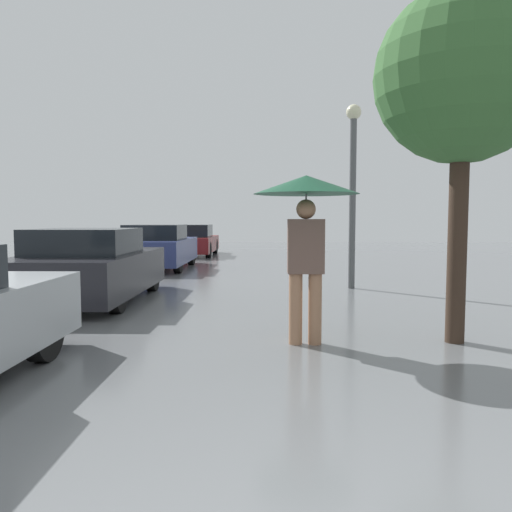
{
  "coord_description": "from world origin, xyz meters",
  "views": [
    {
      "loc": [
        -0.17,
        -1.26,
        1.47
      ],
      "look_at": [
        -0.3,
        4.5,
        1.03
      ],
      "focal_mm": 35.0,
      "sensor_mm": 36.0,
      "label": 1
    }
  ],
  "objects_px": {
    "parked_car_third": "(157,248)",
    "parked_car_farthest": "(192,241)",
    "tree": "(462,78)",
    "street_lamp": "(353,175)",
    "pedestrian": "(306,206)",
    "parked_car_second": "(89,267)"
  },
  "relations": [
    {
      "from": "tree",
      "to": "street_lamp",
      "type": "relative_size",
      "value": 1.08
    },
    {
      "from": "parked_car_second",
      "to": "tree",
      "type": "xyz_separation_m",
      "value": [
        5.41,
        -2.88,
        2.47
      ]
    },
    {
      "from": "parked_car_third",
      "to": "tree",
      "type": "xyz_separation_m",
      "value": [
        5.46,
        -8.63,
        2.46
      ]
    },
    {
      "from": "pedestrian",
      "to": "parked_car_third",
      "type": "relative_size",
      "value": 0.51
    },
    {
      "from": "parked_car_third",
      "to": "street_lamp",
      "type": "xyz_separation_m",
      "value": [
        5.0,
        -4.04,
        1.75
      ]
    },
    {
      "from": "parked_car_third",
      "to": "street_lamp",
      "type": "distance_m",
      "value": 6.67
    },
    {
      "from": "pedestrian",
      "to": "street_lamp",
      "type": "relative_size",
      "value": 0.51
    },
    {
      "from": "pedestrian",
      "to": "tree",
      "type": "bearing_deg",
      "value": 4.06
    },
    {
      "from": "pedestrian",
      "to": "street_lamp",
      "type": "xyz_separation_m",
      "value": [
        1.33,
        4.71,
        0.76
      ]
    },
    {
      "from": "tree",
      "to": "street_lamp",
      "type": "distance_m",
      "value": 4.66
    },
    {
      "from": "tree",
      "to": "street_lamp",
      "type": "xyz_separation_m",
      "value": [
        -0.45,
        4.59,
        -0.71
      ]
    },
    {
      "from": "pedestrian",
      "to": "tree",
      "type": "xyz_separation_m",
      "value": [
        1.78,
        0.13,
        1.47
      ]
    },
    {
      "from": "parked_car_second",
      "to": "street_lamp",
      "type": "height_order",
      "value": "street_lamp"
    },
    {
      "from": "parked_car_second",
      "to": "street_lamp",
      "type": "distance_m",
      "value": 5.53
    },
    {
      "from": "parked_car_second",
      "to": "parked_car_third",
      "type": "height_order",
      "value": "parked_car_second"
    },
    {
      "from": "tree",
      "to": "street_lamp",
      "type": "height_order",
      "value": "tree"
    },
    {
      "from": "parked_car_second",
      "to": "parked_car_farthest",
      "type": "height_order",
      "value": "parked_car_second"
    },
    {
      "from": "parked_car_farthest",
      "to": "street_lamp",
      "type": "distance_m",
      "value": 10.59
    },
    {
      "from": "parked_car_farthest",
      "to": "parked_car_second",
      "type": "bearing_deg",
      "value": -91.05
    },
    {
      "from": "parked_car_farthest",
      "to": "pedestrian",
      "type": "bearing_deg",
      "value": -76.26
    },
    {
      "from": "parked_car_third",
      "to": "street_lamp",
      "type": "height_order",
      "value": "street_lamp"
    },
    {
      "from": "parked_car_third",
      "to": "parked_car_farthest",
      "type": "xyz_separation_m",
      "value": [
        0.25,
        5.24,
        -0.05
      ]
    }
  ]
}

